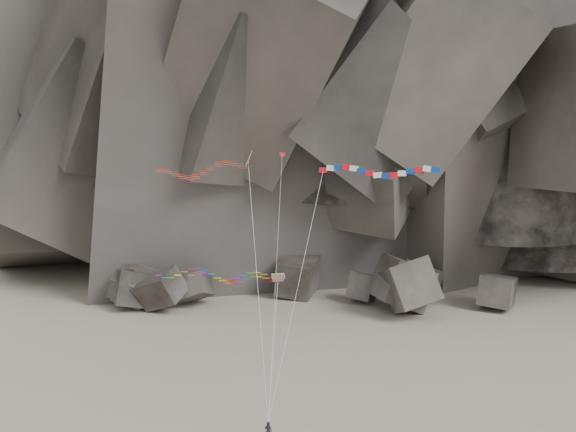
# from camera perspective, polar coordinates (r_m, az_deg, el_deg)

# --- Properties ---
(ground) EXTENTS (260.00, 260.00, 0.00)m
(ground) POSITION_cam_1_polar(r_m,az_deg,el_deg) (59.44, 1.02, -16.97)
(ground) COLOR gray
(ground) RESTS_ON ground
(headland) EXTENTS (110.00, 70.00, 84.00)m
(headland) POSITION_cam_1_polar(r_m,az_deg,el_deg) (124.99, 4.07, 15.68)
(headland) COLOR #4E4740
(headland) RESTS_ON ground
(boulder_field) EXTENTS (57.84, 17.50, 8.73)m
(boulder_field) POSITION_cam_1_polar(r_m,az_deg,el_deg) (90.20, 1.87, -6.64)
(boulder_field) COLOR #47423F
(boulder_field) RESTS_ON ground
(kite_flyer) EXTENTS (0.70, 0.50, 1.89)m
(kite_flyer) POSITION_cam_1_polar(r_m,az_deg,el_deg) (54.15, -1.77, -18.48)
(kite_flyer) COLOR black
(kite_flyer) RESTS_ON ground
(delta_kite) EXTENTS (11.90, 9.13, 21.58)m
(delta_kite) POSITION_cam_1_polar(r_m,az_deg,el_deg) (58.34, -8.09, 4.13)
(delta_kite) COLOR red
(delta_kite) RESTS_ON ground
(banner_kite) EXTENTS (13.65, 8.71, 20.33)m
(banner_kite) POSITION_cam_1_polar(r_m,az_deg,el_deg) (55.00, 7.92, 3.90)
(banner_kite) COLOR red
(banner_kite) RESTS_ON ground
(parafoil_kite) EXTENTS (11.91, 5.47, 11.34)m
(parafoil_kite) POSITION_cam_1_polar(r_m,az_deg,el_deg) (55.99, -6.74, -5.21)
(parafoil_kite) COLOR yellow
(parafoil_kite) RESTS_ON ground
(pennant_kite) EXTENTS (0.47, 9.31, 21.23)m
(pennant_kite) POSITION_cam_1_polar(r_m,az_deg,el_deg) (55.73, -0.85, -0.48)
(pennant_kite) COLOR red
(pennant_kite) RESTS_ON ground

